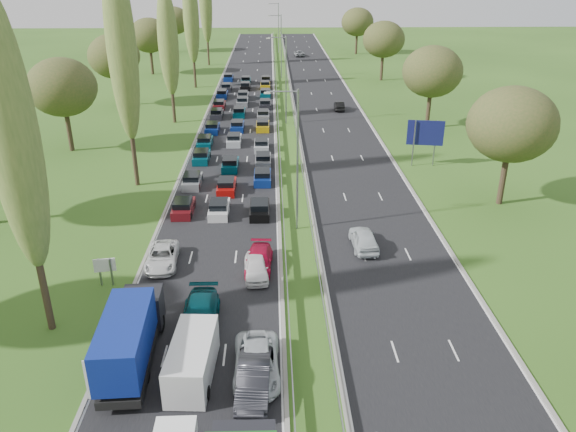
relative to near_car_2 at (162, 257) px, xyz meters
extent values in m
plane|color=#2F5219|center=(10.46, 43.08, -0.71)|extent=(260.00, 260.00, 0.00)
cube|color=black|center=(3.71, 45.58, -0.71)|extent=(10.50, 215.00, 0.04)
cube|color=black|center=(17.21, 45.58, -0.71)|extent=(10.50, 215.00, 0.04)
cube|color=gray|center=(9.31, 45.58, -0.16)|extent=(0.06, 215.00, 0.32)
cube|color=gray|center=(11.61, 45.58, -0.16)|extent=(0.06, 215.00, 0.32)
cylinder|color=gray|center=(10.46, 6.08, 5.29)|extent=(0.18, 0.18, 12.00)
cylinder|color=gray|center=(10.46, 41.08, 5.29)|extent=(0.18, 0.18, 12.00)
cylinder|color=gray|center=(10.46, 76.08, 5.29)|extent=(0.18, 0.18, 12.00)
cylinder|color=gray|center=(10.46, 111.08, 5.29)|extent=(0.18, 0.18, 12.00)
cylinder|color=#2D2116|center=(-5.54, -7.92, 2.89)|extent=(0.44, 0.44, 7.20)
ellipsoid|color=#546C2E|center=(-5.54, -7.92, 11.69)|extent=(2.80, 2.80, 16.00)
cylinder|color=#2D2116|center=(-5.54, 17.08, 3.25)|extent=(0.44, 0.44, 7.92)
ellipsoid|color=#546C2E|center=(-5.54, 17.08, 12.93)|extent=(2.80, 2.80, 17.60)
cylinder|color=#2D2116|center=(-5.54, 42.08, 2.53)|extent=(0.44, 0.44, 6.48)
ellipsoid|color=#546C2E|center=(-5.54, 42.08, 10.45)|extent=(2.80, 2.80, 14.40)
cylinder|color=#2D2116|center=(-5.54, 67.08, 2.89)|extent=(0.44, 0.44, 7.20)
ellipsoid|color=#546C2E|center=(-5.54, 67.08, 11.69)|extent=(2.80, 2.80, 16.00)
cylinder|color=#2D2116|center=(-5.54, 92.08, 3.25)|extent=(0.44, 0.44, 7.92)
ellipsoid|color=#546C2E|center=(-5.54, 92.08, 12.93)|extent=(2.80, 2.80, 17.60)
cylinder|color=#2D2116|center=(-16.04, 29.08, 1.71)|extent=(0.56, 0.56, 4.84)
ellipsoid|color=#38471E|center=(-16.04, 29.08, 6.99)|extent=(8.00, 8.00, 6.80)
cylinder|color=#2D2116|center=(-16.04, 53.08, 1.71)|extent=(0.56, 0.56, 4.84)
ellipsoid|color=#38471E|center=(-16.04, 53.08, 6.99)|extent=(8.00, 8.00, 6.80)
cylinder|color=#2D2116|center=(-16.04, 81.08, 1.71)|extent=(0.56, 0.56, 4.84)
ellipsoid|color=#38471E|center=(-16.04, 81.08, 6.99)|extent=(8.00, 8.00, 6.80)
cylinder|color=#2D2116|center=(-16.04, 113.08, 1.71)|extent=(0.56, 0.56, 4.84)
ellipsoid|color=#38471E|center=(-16.04, 113.08, 6.99)|extent=(8.00, 8.00, 6.80)
cylinder|color=#2D2116|center=(29.96, 11.08, 1.71)|extent=(0.56, 0.56, 4.84)
ellipsoid|color=#38471E|center=(29.96, 11.08, 6.99)|extent=(8.00, 8.00, 6.80)
cylinder|color=#2D2116|center=(29.96, 38.08, 1.71)|extent=(0.56, 0.56, 4.84)
ellipsoid|color=#38471E|center=(29.96, 38.08, 6.99)|extent=(8.00, 8.00, 6.80)
cylinder|color=#2D2116|center=(29.96, 73.08, 1.71)|extent=(0.56, 0.56, 4.84)
ellipsoid|color=#38471E|center=(29.96, 73.08, 6.99)|extent=(8.00, 8.00, 6.80)
cylinder|color=#2D2116|center=(29.96, 108.08, 1.71)|extent=(0.56, 0.56, 4.84)
ellipsoid|color=#38471E|center=(29.96, 108.08, 6.99)|extent=(8.00, 8.00, 6.80)
cube|color=#590F14|center=(0.24, 9.67, -0.27)|extent=(1.75, 4.00, 0.80)
cube|color=slate|center=(0.18, 16.60, -0.27)|extent=(1.75, 4.00, 0.80)
cube|color=#053F4C|center=(0.25, 24.47, -0.27)|extent=(1.75, 4.00, 0.80)
cube|color=#053F4C|center=(0.03, 30.31, -0.27)|extent=(1.75, 4.00, 0.80)
cube|color=navy|center=(0.36, 36.75, -0.27)|extent=(1.75, 4.00, 0.80)
cube|color=black|center=(0.31, 44.52, -0.27)|extent=(1.75, 4.00, 0.80)
cube|color=#590F14|center=(0.20, 50.32, -0.27)|extent=(1.75, 4.00, 0.80)
cube|color=navy|center=(0.03, 58.30, -0.27)|extent=(1.75, 4.00, 0.80)
cube|color=black|center=(0.36, 63.90, -0.27)|extent=(1.75, 4.00, 0.80)
cube|color=navy|center=(0.09, 73.57, -0.27)|extent=(1.75, 4.00, 0.80)
cube|color=silver|center=(3.53, 9.29, -0.27)|extent=(1.75, 4.00, 0.80)
cube|color=#A50C0A|center=(3.80, 14.94, -0.27)|extent=(1.75, 4.00, 0.80)
cube|color=#053F4C|center=(3.75, 21.66, -0.27)|extent=(1.75, 4.00, 0.80)
cube|color=#B2B7BC|center=(3.62, 31.11, -0.27)|extent=(1.75, 4.00, 0.80)
cube|color=navy|center=(3.70, 37.67, -0.27)|extent=(1.75, 4.00, 0.80)
cube|color=#053F4C|center=(3.56, 45.49, -0.27)|extent=(1.75, 4.00, 0.80)
cube|color=slate|center=(3.74, 52.44, -0.27)|extent=(1.75, 4.00, 0.80)
cube|color=slate|center=(3.64, 57.04, -0.27)|extent=(1.75, 4.00, 0.80)
cube|color=black|center=(3.73, 64.97, -0.27)|extent=(1.75, 4.00, 0.80)
cube|color=#053F4C|center=(3.60, 70.63, -0.27)|extent=(1.75, 4.00, 0.80)
cube|color=black|center=(7.20, 9.11, -0.27)|extent=(1.75, 4.00, 0.80)
cube|color=navy|center=(7.36, 17.52, -0.27)|extent=(1.75, 4.00, 0.80)
cube|color=slate|center=(7.37, 23.02, -0.27)|extent=(1.75, 4.00, 0.80)
cube|color=#B2B7BC|center=(7.12, 28.73, -0.27)|extent=(1.75, 4.00, 0.80)
cube|color=#BF990C|center=(7.16, 37.81, -0.27)|extent=(1.75, 4.00, 0.80)
cube|color=slate|center=(7.17, 43.70, -0.27)|extent=(1.75, 4.00, 0.80)
cube|color=black|center=(7.41, 50.60, -0.27)|extent=(1.75, 4.00, 0.80)
cube|color=#053F4C|center=(7.37, 58.67, -0.27)|extent=(1.75, 4.00, 0.80)
cube|color=#BF990C|center=(7.32, 65.76, -0.27)|extent=(1.75, 4.00, 0.80)
cube|color=black|center=(7.41, 70.91, -0.27)|extent=(1.75, 4.00, 0.80)
imported|color=silver|center=(0.00, 0.00, 0.00)|extent=(2.56, 5.06, 1.37)
imported|color=#044049|center=(3.72, -7.97, 0.12)|extent=(2.29, 5.56, 1.61)
imported|color=black|center=(7.26, -14.05, 0.12)|extent=(1.90, 4.94, 1.61)
imported|color=silver|center=(7.38, -12.65, 0.07)|extent=(2.61, 5.48, 1.51)
imported|color=#B00A2F|center=(7.32, -0.72, -0.01)|extent=(2.18, 4.77, 1.35)
imported|color=white|center=(7.13, -1.91, 0.02)|extent=(1.97, 4.28, 1.42)
imported|color=silver|center=(15.63, 2.33, 0.11)|extent=(2.02, 4.73, 1.59)
imported|color=black|center=(18.94, 48.69, -0.02)|extent=(1.46, 4.04, 1.32)
imported|color=gray|center=(15.38, 104.69, 0.00)|extent=(2.65, 5.12, 1.38)
cube|color=black|center=(0.34, -11.42, 0.01)|extent=(2.28, 8.57, 0.50)
cube|color=navy|center=(0.34, -12.47, 1.72)|extent=(2.38, 6.47, 2.42)
cube|color=silver|center=(0.34, -15.67, 1.72)|extent=(2.32, 0.06, 2.32)
cube|color=black|center=(0.34, -8.18, 0.86)|extent=(2.32, 2.09, 2.20)
cylinder|color=black|center=(0.34, -8.34, -0.19)|extent=(2.00, 1.00, 1.00)
cylinder|color=black|center=(0.34, -14.50, -0.19)|extent=(2.00, 1.00, 1.00)
cube|color=silver|center=(3.88, -12.73, 0.46)|extent=(2.18, 5.45, 2.18)
cube|color=black|center=(3.88, -10.33, 0.35)|extent=(2.13, 0.87, 1.75)
cylinder|color=black|center=(2.96, -10.99, -0.32)|extent=(0.27, 0.74, 0.74)
cylinder|color=black|center=(4.81, -14.48, -0.32)|extent=(0.27, 0.74, 0.74)
cylinder|color=gray|center=(-3.84, -2.81, 0.34)|extent=(0.16, 0.16, 2.10)
cylinder|color=gray|center=(-3.04, -2.81, 0.34)|extent=(0.16, 0.16, 2.10)
cube|color=silver|center=(-3.44, -2.81, 0.89)|extent=(1.50, 0.33, 1.00)
cylinder|color=gray|center=(24.16, 22.19, 1.89)|extent=(0.16, 0.16, 5.20)
cylinder|color=gray|center=(26.56, 22.19, 1.89)|extent=(0.16, 0.16, 5.20)
cube|color=#12154F|center=(25.36, 22.19, 3.09)|extent=(3.95, 0.82, 2.80)
camera|label=1|loc=(8.36, -37.52, 20.15)|focal=35.00mm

